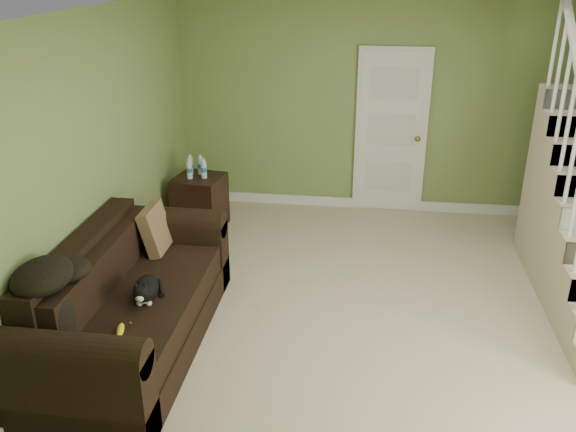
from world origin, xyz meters
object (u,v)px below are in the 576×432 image
(sofa, at_px, (129,307))
(side_table, at_px, (200,201))
(banana, at_px, (120,330))
(cat, at_px, (145,290))

(sofa, distance_m, side_table, 2.39)
(banana, bearing_deg, cat, 73.61)
(side_table, xyz_separation_m, cat, (0.26, -2.51, 0.27))
(sofa, height_order, cat, sofa)
(side_table, bearing_deg, banana, -85.30)
(side_table, height_order, cat, side_table)
(cat, bearing_deg, sofa, 142.24)
(sofa, relative_size, banana, 13.14)
(sofa, relative_size, side_table, 2.74)
(cat, distance_m, banana, 0.47)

